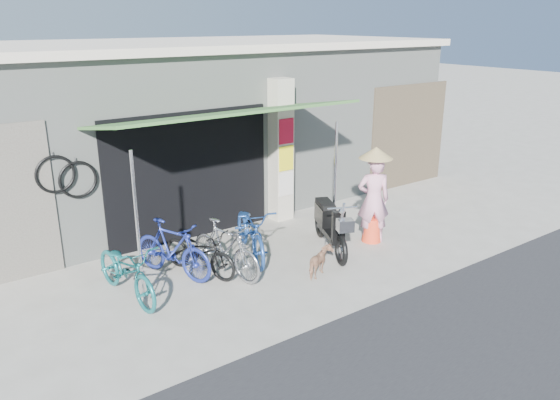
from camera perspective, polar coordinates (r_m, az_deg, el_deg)
ground at (r=9.67m, az=4.47°, el=-6.93°), size 80.00×80.00×0.00m
bicycle_shop at (r=13.24m, az=-9.83°, el=8.12°), size 12.30×5.30×3.66m
shop_pillar at (r=11.50m, az=0.02°, el=5.16°), size 0.42×0.44×3.00m
awning at (r=9.69m, az=-5.62°, el=8.71°), size 4.60×1.88×2.72m
neighbour_right at (r=14.41m, az=13.26°, el=6.56°), size 2.60×0.06×2.60m
bike_teal at (r=8.74m, az=-15.75°, el=-7.08°), size 0.80×1.84×0.94m
bike_blue at (r=9.28m, az=-11.17°, el=-5.04°), size 1.04×1.69×0.98m
bike_black at (r=9.32m, az=-8.40°, el=-5.36°), size 1.03×1.62×0.81m
bike_silver at (r=9.18m, az=-5.71°, el=-5.08°), size 0.77×1.67×0.97m
bike_navy at (r=9.87m, az=-3.06°, el=-3.21°), size 1.24×2.01×1.00m
street_dog at (r=9.22m, az=4.25°, el=-6.50°), size 0.65×0.52×0.50m
moped at (r=10.19m, az=5.22°, el=-2.60°), size 0.94×1.79×1.07m
nun at (r=10.54m, az=9.76°, el=0.41°), size 0.74×0.68×1.88m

